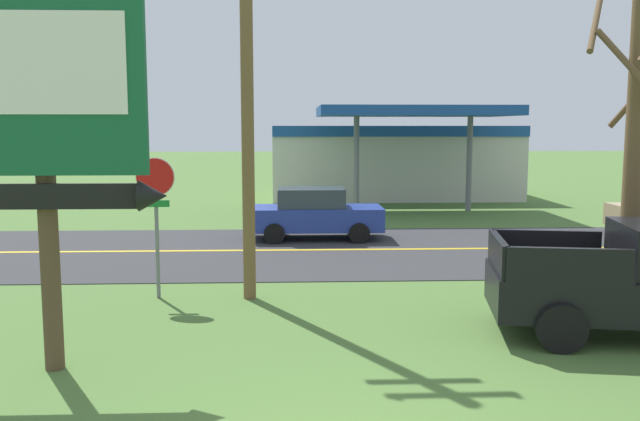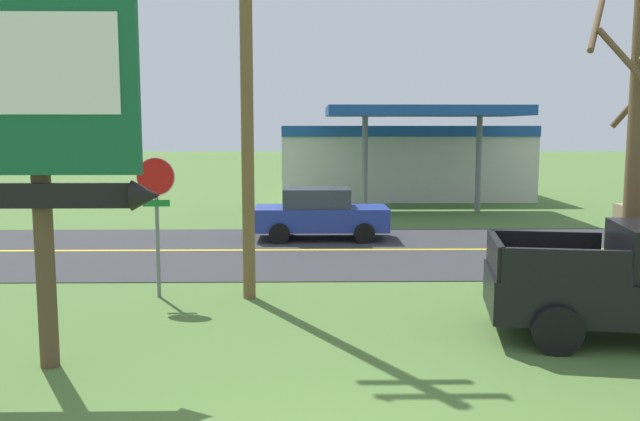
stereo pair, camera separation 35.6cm
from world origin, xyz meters
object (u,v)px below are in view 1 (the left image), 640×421
at_px(utility_pole, 247,70).
at_px(gas_station, 393,159).
at_px(car_blue_mid_lane, 315,213).
at_px(bare_tree, 635,146).
at_px(motel_sign, 43,117).
at_px(stop_sign, 156,202).

xyz_separation_m(utility_pole, gas_station, (6.02, 20.05, -2.77)).
distance_m(utility_pole, gas_station, 21.12).
bearing_deg(car_blue_mid_lane, utility_pole, -102.36).
bearing_deg(bare_tree, car_blue_mid_lane, 125.20).
distance_m(utility_pole, bare_tree, 7.76).
distance_m(motel_sign, utility_pole, 5.02).
distance_m(utility_pole, car_blue_mid_lane, 8.50).
bearing_deg(bare_tree, stop_sign, 173.33).
distance_m(gas_station, car_blue_mid_lane, 13.46).
relative_size(motel_sign, utility_pole, 0.64).
bearing_deg(car_blue_mid_lane, gas_station, 70.85).
xyz_separation_m(bare_tree, car_blue_mid_lane, (-5.93, 8.40, -2.37)).
xyz_separation_m(utility_pole, bare_tree, (7.54, -1.02, -1.51)).
relative_size(motel_sign, gas_station, 0.48).
height_order(motel_sign, car_blue_mid_lane, motel_sign).
xyz_separation_m(motel_sign, utility_pole, (2.59, 4.18, 0.99)).
distance_m(stop_sign, bare_tree, 9.60).
distance_m(bare_tree, car_blue_mid_lane, 10.55).
relative_size(motel_sign, stop_sign, 1.93).
height_order(utility_pole, gas_station, utility_pole).
height_order(utility_pole, bare_tree, utility_pole).
height_order(motel_sign, utility_pole, utility_pole).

